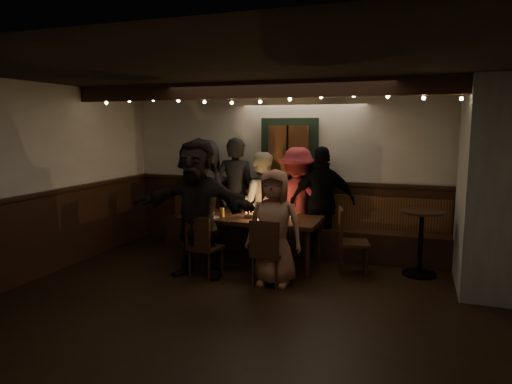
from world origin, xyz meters
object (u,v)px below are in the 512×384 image
at_px(person_c, 261,203).
at_px(person_d, 297,201).
at_px(high_top, 421,234).
at_px(chair_near_right, 267,249).
at_px(person_f, 197,208).
at_px(person_a, 205,194).
at_px(chair_near_left, 202,243).
at_px(person_e, 322,202).
at_px(person_b, 236,194).
at_px(person_g, 274,228).
at_px(dining_table, 251,221).
at_px(chair_end, 347,236).

relative_size(person_c, person_d, 0.95).
bearing_deg(high_top, chair_near_right, -148.66).
xyz_separation_m(person_c, person_d, (0.58, 0.09, 0.04)).
bearing_deg(person_f, person_a, 111.27).
bearing_deg(chair_near_left, person_e, 49.24).
xyz_separation_m(chair_near_left, person_b, (-0.12, 1.49, 0.44)).
bearing_deg(person_g, dining_table, 126.89).
distance_m(chair_near_right, chair_end, 1.27).
height_order(person_a, person_g, person_a).
bearing_deg(high_top, person_e, 163.49).
xyz_separation_m(chair_near_right, person_g, (0.07, 0.11, 0.26)).
bearing_deg(high_top, person_c, 171.23).
bearing_deg(person_b, dining_table, 121.15).
relative_size(person_a, person_f, 0.96).
xyz_separation_m(person_d, person_g, (0.08, -1.47, -0.10)).
height_order(person_a, person_d, person_a).
distance_m(dining_table, person_e, 1.18).
xyz_separation_m(dining_table, person_a, (-1.04, 0.64, 0.25)).
bearing_deg(chair_end, person_g, -135.48).
relative_size(person_f, person_g, 1.26).
bearing_deg(chair_end, person_a, 167.59).
height_order(person_a, person_f, person_f).
height_order(person_a, person_c, person_a).
bearing_deg(person_d, high_top, 165.96).
distance_m(dining_table, person_d, 0.94).
xyz_separation_m(dining_table, person_b, (-0.53, 0.71, 0.27)).
bearing_deg(person_f, chair_end, 22.99).
xyz_separation_m(person_b, person_e, (1.43, 0.03, -0.06)).
relative_size(chair_near_left, person_f, 0.45).
distance_m(chair_near_right, person_d, 1.62).
distance_m(person_d, person_g, 1.47).
height_order(chair_end, person_f, person_f).
bearing_deg(person_b, person_e, 175.53).
relative_size(person_b, person_c, 1.14).
bearing_deg(person_a, person_c, -160.78).
distance_m(chair_near_left, person_e, 2.04).
relative_size(chair_end, person_f, 0.48).
height_order(chair_near_left, person_d, person_d).
distance_m(dining_table, person_c, 0.71).
height_order(chair_near_left, person_b, person_b).
height_order(chair_near_left, high_top, high_top).
bearing_deg(chair_end, dining_table, -175.77).
relative_size(chair_end, person_b, 0.49).
xyz_separation_m(dining_table, chair_end, (1.38, 0.10, -0.14)).
xyz_separation_m(chair_near_left, chair_end, (1.80, 0.88, 0.03)).
bearing_deg(person_g, person_d, 90.62).
bearing_deg(person_g, high_top, 27.26).
relative_size(chair_near_right, high_top, 0.96).
distance_m(chair_near_left, person_g, 1.02).
distance_m(high_top, person_a, 3.42).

